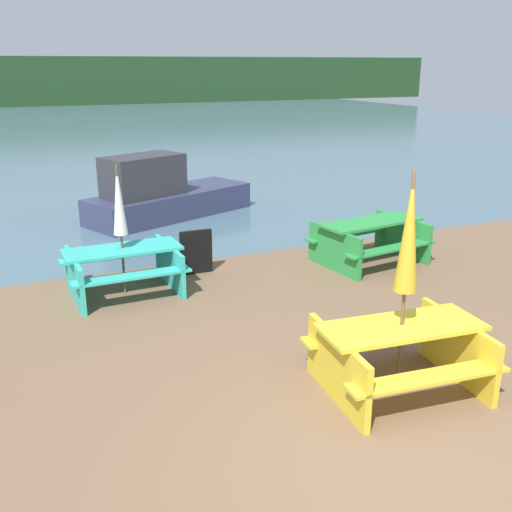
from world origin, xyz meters
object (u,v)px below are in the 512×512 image
Objects in this scene: umbrella_gold at (409,234)px; signboard at (196,252)px; umbrella_white at (119,201)px; boat at (162,195)px; picnic_table_teal at (123,265)px; picnic_table_yellow at (400,350)px; picnic_table_green at (370,237)px.

umbrella_gold is 3.22× the size of signboard.
umbrella_white is 0.83× the size of umbrella_gold.
signboard is at bearing -119.56° from boat.
signboard is at bearing 17.92° from picnic_table_teal.
picnic_table_yellow is 1.05× the size of picnic_table_teal.
umbrella_gold is (2.14, -4.09, 0.30)m from umbrella_white.
picnic_table_yellow is 0.78× the size of umbrella_gold.
picnic_table_green is 1.01× the size of umbrella_white.
picnic_table_teal is at bearing 0.00° from umbrella_white.
umbrella_white is at bearing 117.55° from umbrella_gold.
umbrella_white is (-4.33, 0.27, 0.99)m from picnic_table_green.
picnic_table_green is 4.34m from picnic_table_teal.
boat is (1.82, 4.41, -0.92)m from umbrella_white.
umbrella_white is 2.69× the size of signboard.
picnic_table_teal is 0.43× the size of boat.
picnic_table_yellow is at bearing -110.27° from boat.
umbrella_white is (-0.00, 0.00, 1.01)m from picnic_table_teal.
picnic_table_green reaches higher than signboard.
boat is (-2.51, 4.69, 0.07)m from picnic_table_green.
umbrella_white reaches higher than boat.
picnic_table_yellow is 4.59m from signboard.
picnic_table_teal is at bearing -162.08° from signboard.
umbrella_white reaches higher than picnic_table_green.
picnic_table_green is at bearing -3.60° from picnic_table_teal.
umbrella_gold is (2.14, -4.09, 1.31)m from picnic_table_teal.
boat is at bearing 92.15° from picnic_table_yellow.
boat reaches higher than signboard.
picnic_table_yellow reaches higher than picnic_table_teal.
picnic_table_green is at bearing -84.22° from boat.
boat is 4.02m from signboard.
signboard is (1.32, 0.43, -1.08)m from umbrella_white.
umbrella_white is at bearing 117.55° from picnic_table_yellow.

